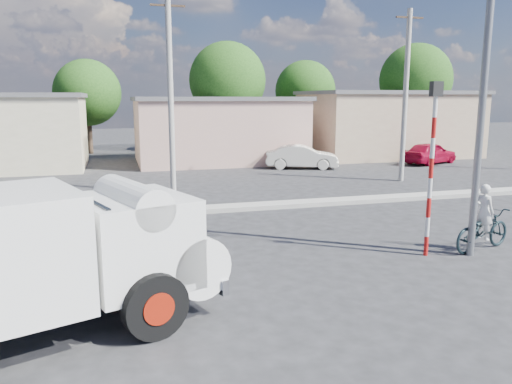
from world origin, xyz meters
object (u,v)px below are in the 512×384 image
object	(u,v)px
cyclist	(483,223)
car_cream	(302,157)
traffic_pole	(432,154)
streetlight	(481,55)
car_red	(430,153)
truck	(34,258)
bicycle	(482,230)

from	to	relation	value
cyclist	car_cream	xyz separation A→B (m)	(1.04, 15.89, -0.07)
traffic_pole	streetlight	world-z (taller)	streetlight
car_red	traffic_pole	xyz separation A→B (m)	(-11.01, -15.70, 1.93)
car_red	traffic_pole	size ratio (longest dim) A/B	0.90
cyclist	car_cream	world-z (taller)	cyclist
traffic_pole	car_red	bearing A→B (deg)	54.96
cyclist	car_red	distance (m)	18.27
truck	traffic_pole	distance (m)	9.21
bicycle	traffic_pole	bearing A→B (deg)	73.68
car_red	traffic_pole	bearing A→B (deg)	122.83
car_cream	car_red	xyz separation A→B (m)	(8.29, -0.18, -0.01)
car_cream	traffic_pole	distance (m)	16.23
traffic_pole	bicycle	bearing A→B (deg)	-0.20
truck	bicycle	size ratio (longest dim) A/B	3.10
cyclist	car_red	world-z (taller)	cyclist
cyclist	streetlight	xyz separation A→B (m)	(-0.74, -0.29, 4.22)
streetlight	cyclist	bearing A→B (deg)	21.66
cyclist	car_red	size ratio (longest dim) A/B	0.38
car_cream	car_red	world-z (taller)	car_cream
cyclist	bicycle	bearing A→B (deg)	-0.00
truck	car_red	size ratio (longest dim) A/B	1.67
truck	car_cream	bearing A→B (deg)	37.58
bicycle	cyclist	world-z (taller)	cyclist
car_cream	traffic_pole	world-z (taller)	traffic_pole
car_cream	cyclist	bearing A→B (deg)	-164.11
truck	cyclist	bearing A→B (deg)	-8.16
truck	streetlight	distance (m)	10.60
truck	car_red	world-z (taller)	truck
traffic_pole	streetlight	distance (m)	2.56
truck	cyclist	distance (m)	10.79
bicycle	streetlight	size ratio (longest dim) A/B	0.23
truck	car_cream	world-z (taller)	truck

